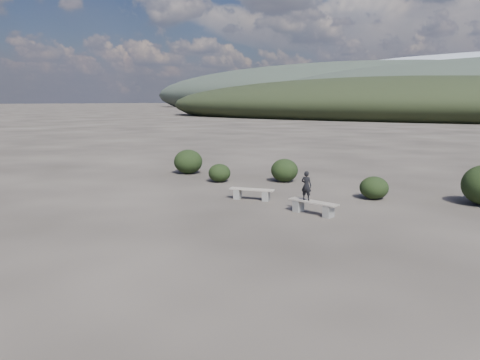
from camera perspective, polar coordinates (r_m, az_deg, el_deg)
The scene contains 8 objects.
ground at distance 12.66m, azimuth -7.23°, elevation -7.32°, with size 1200.00×1200.00×0.00m, color #292420.
bench_left at distance 17.55m, azimuth 1.42°, elevation -1.61°, with size 1.71×0.80×0.42m.
bench_right at distance 15.49m, azimuth 8.90°, elevation -3.20°, with size 1.79×0.61×0.44m.
seated_person at distance 15.51m, azimuth 8.09°, elevation -0.68°, with size 0.35×0.23×0.97m, color black.
shrub_a at distance 21.43m, azimuth -2.52°, elevation 0.87°, with size 1.02×1.02×0.83m, color black.
shrub_b at distance 21.53m, azimuth 5.44°, elevation 1.18°, with size 1.24×1.24×1.06m, color black.
shrub_c at distance 18.37m, azimuth 16.02°, elevation -0.92°, with size 1.08×1.08×0.86m, color black.
shrub_f at distance 24.00m, azimuth -6.33°, elevation 2.24°, with size 1.45×1.45×1.23m, color black.
Camera 1 is at (8.14, -8.98, 3.67)m, focal length 35.00 mm.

